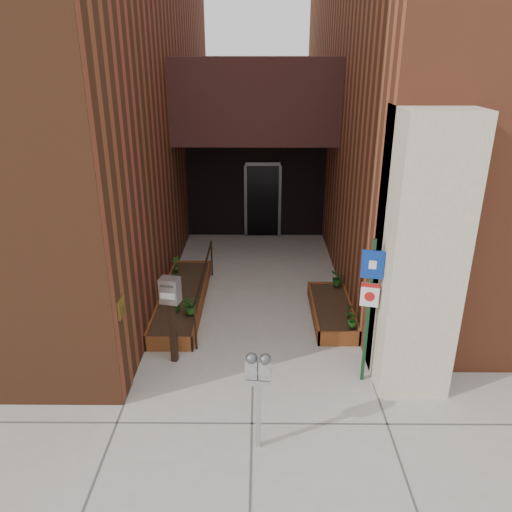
{
  "coord_description": "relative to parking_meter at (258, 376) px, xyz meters",
  "views": [
    {
      "loc": [
        0.1,
        -6.88,
        5.08
      ],
      "look_at": [
        0.04,
        1.8,
        1.53
      ],
      "focal_mm": 35.0,
      "sensor_mm": 36.0,
      "label": 1
    }
  ],
  "objects": [
    {
      "name": "shrub_right_b",
      "position": [
        1.75,
        3.1,
        -0.72
      ],
      "size": [
        0.17,
        0.17,
        0.3
      ],
      "primitive_type": "imported",
      "rotation": [
        0.0,
        0.0,
        3.07
      ],
      "color": "#1C4E16",
      "rests_on": "planter_right"
    },
    {
      "name": "payment_dropbox",
      "position": [
        -1.49,
        2.08,
        -0.01
      ],
      "size": [
        0.36,
        0.3,
        1.61
      ],
      "color": "black",
      "rests_on": "ground"
    },
    {
      "name": "shrub_right_c",
      "position": [
        1.73,
        4.55,
        -0.69
      ],
      "size": [
        0.35,
        0.35,
        0.35
      ],
      "primitive_type": "imported",
      "rotation": [
        0.0,
        0.0,
        4.59
      ],
      "color": "#18561B",
      "rests_on": "planter_right"
    },
    {
      "name": "planter_right",
      "position": [
        1.5,
        3.65,
        -1.03
      ],
      "size": [
        0.8,
        2.2,
        0.3
      ],
      "color": "maroon",
      "rests_on": "ground"
    },
    {
      "name": "sign_post",
      "position": [
        1.73,
        1.53,
        0.37
      ],
      "size": [
        0.34,
        0.12,
        2.51
      ],
      "color": "#13361D",
      "rests_on": "ground"
    },
    {
      "name": "planter_left",
      "position": [
        -1.65,
        4.15,
        -1.03
      ],
      "size": [
        0.9,
        3.6,
        0.3
      ],
      "color": "maroon",
      "rests_on": "ground"
    },
    {
      "name": "handrail",
      "position": [
        -1.15,
        4.1,
        -0.42
      ],
      "size": [
        0.04,
        3.34,
        0.9
      ],
      "color": "black",
      "rests_on": "ground"
    },
    {
      "name": "shrub_left_a",
      "position": [
        -1.35,
        3.27,
        -0.67
      ],
      "size": [
        0.5,
        0.5,
        0.39
      ],
      "primitive_type": "imported",
      "rotation": [
        0.0,
        0.0,
        0.74
      ],
      "color": "#215E1A",
      "rests_on": "planter_left"
    },
    {
      "name": "architecture",
      "position": [
        -0.28,
        8.34,
        3.81
      ],
      "size": [
        20.0,
        14.6,
        10.0
      ],
      "color": "brown",
      "rests_on": "ground"
    },
    {
      "name": "parking_meter",
      "position": [
        0.0,
        0.0,
        0.0
      ],
      "size": [
        0.34,
        0.18,
        1.51
      ],
      "color": "#A8A8AA",
      "rests_on": "ground"
    },
    {
      "name": "shrub_left_b",
      "position": [
        -1.66,
        3.41,
        -0.67
      ],
      "size": [
        0.3,
        0.3,
        0.39
      ],
      "primitive_type": "imported",
      "rotation": [
        0.0,
        0.0,
        2.31
      ],
      "color": "#1E601B",
      "rests_on": "planter_left"
    },
    {
      "name": "shrub_left_d",
      "position": [
        -1.95,
        5.29,
        -0.68
      ],
      "size": [
        0.28,
        0.28,
        0.38
      ],
      "primitive_type": "imported",
      "rotation": [
        0.0,
        0.0,
        5.6
      ],
      "color": "#235217",
      "rests_on": "planter_left"
    },
    {
      "name": "shrub_left_c",
      "position": [
        -1.84,
        4.41,
        -0.69
      ],
      "size": [
        0.27,
        0.27,
        0.35
      ],
      "primitive_type": "imported",
      "rotation": [
        0.0,
        0.0,
        3.78
      ],
      "color": "#1B5F21",
      "rests_on": "planter_left"
    },
    {
      "name": "shrub_right_a",
      "position": [
        1.75,
        2.75,
        -0.72
      ],
      "size": [
        0.18,
        0.18,
        0.3
      ],
      "primitive_type": "imported",
      "rotation": [
        0.0,
        0.0,
        1.48
      ],
      "color": "#205A19",
      "rests_on": "planter_right"
    },
    {
      "name": "ground",
      "position": [
        -0.1,
        1.45,
        -1.17
      ],
      "size": [
        80.0,
        80.0,
        0.0
      ],
      "primitive_type": "plane",
      "color": "#9E9991",
      "rests_on": "ground"
    }
  ]
}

